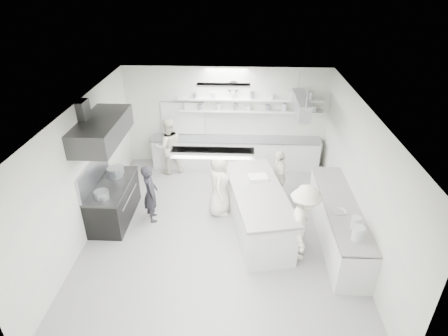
{
  "coord_description": "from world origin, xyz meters",
  "views": [
    {
      "loc": [
        0.42,
        -6.95,
        5.51
      ],
      "look_at": [
        0.07,
        0.6,
        1.35
      ],
      "focal_mm": 29.74,
      "sensor_mm": 36.0,
      "label": 1
    }
  ],
  "objects_px": {
    "prep_island": "(257,211)",
    "cook_stove": "(150,193)",
    "right_counter": "(338,223)",
    "back_counter": "(236,153)",
    "stove": "(114,202)",
    "cook_back": "(168,146)"
  },
  "relations": [
    {
      "from": "back_counter",
      "to": "right_counter",
      "type": "height_order",
      "value": "right_counter"
    },
    {
      "from": "back_counter",
      "to": "prep_island",
      "type": "distance_m",
      "value": 3.14
    },
    {
      "from": "right_counter",
      "to": "stove",
      "type": "bearing_deg",
      "value": 173.48
    },
    {
      "from": "stove",
      "to": "right_counter",
      "type": "distance_m",
      "value": 5.28
    },
    {
      "from": "back_counter",
      "to": "stove",
      "type": "bearing_deg",
      "value": -136.01
    },
    {
      "from": "prep_island",
      "to": "cook_stove",
      "type": "height_order",
      "value": "cook_stove"
    },
    {
      "from": "stove",
      "to": "back_counter",
      "type": "bearing_deg",
      "value": 43.99
    },
    {
      "from": "stove",
      "to": "right_counter",
      "type": "relative_size",
      "value": 0.55
    },
    {
      "from": "right_counter",
      "to": "prep_island",
      "type": "bearing_deg",
      "value": 170.12
    },
    {
      "from": "stove",
      "to": "right_counter",
      "type": "height_order",
      "value": "right_counter"
    },
    {
      "from": "cook_back",
      "to": "right_counter",
      "type": "bearing_deg",
      "value": 122.59
    },
    {
      "from": "right_counter",
      "to": "cook_stove",
      "type": "bearing_deg",
      "value": 172.21
    },
    {
      "from": "cook_back",
      "to": "back_counter",
      "type": "bearing_deg",
      "value": 170.1
    },
    {
      "from": "stove",
      "to": "cook_stove",
      "type": "height_order",
      "value": "cook_stove"
    },
    {
      "from": "cook_stove",
      "to": "stove",
      "type": "bearing_deg",
      "value": 71.44
    },
    {
      "from": "cook_stove",
      "to": "right_counter",
      "type": "bearing_deg",
      "value": -115.83
    },
    {
      "from": "prep_island",
      "to": "cook_stove",
      "type": "bearing_deg",
      "value": 162.43
    },
    {
      "from": "cook_stove",
      "to": "cook_back",
      "type": "height_order",
      "value": "cook_back"
    },
    {
      "from": "back_counter",
      "to": "cook_back",
      "type": "bearing_deg",
      "value": -166.77
    },
    {
      "from": "back_counter",
      "to": "prep_island",
      "type": "relative_size",
      "value": 1.8
    },
    {
      "from": "back_counter",
      "to": "cook_back",
      "type": "xyz_separation_m",
      "value": [
        -1.96,
        -0.46,
        0.4
      ]
    },
    {
      "from": "right_counter",
      "to": "cook_back",
      "type": "height_order",
      "value": "cook_back"
    }
  ]
}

